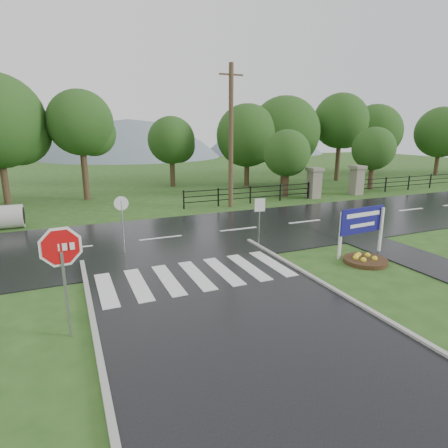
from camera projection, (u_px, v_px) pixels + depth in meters
name	position (u px, v px, depth m)	size (l,w,h in m)	color
ground	(269.00, 354.00, 8.46)	(120.00, 120.00, 0.00)	#28501A
main_road	(161.00, 239.00, 17.36)	(90.00, 8.00, 0.04)	black
walkway	(401.00, 254.00, 15.29)	(2.20, 11.00, 0.04)	black
crosswalk	(196.00, 275.00, 12.90)	(6.50, 2.80, 0.02)	silver
pillar_west	(314.00, 182.00, 27.41)	(1.00, 1.00, 2.24)	gray
pillar_east	(357.00, 179.00, 28.94)	(1.00, 1.00, 2.24)	gray
fence_west	(250.00, 193.00, 25.50)	(9.58, 0.08, 1.20)	black
hills	(112.00, 240.00, 71.47)	(102.00, 48.00, 48.00)	slate
treeline	(131.00, 192.00, 30.21)	(83.20, 5.20, 10.00)	#1C4214
stop_sign	(62.00, 258.00, 8.72)	(1.31, 0.16, 2.96)	#939399
estate_billboard	(362.00, 223.00, 14.77)	(2.26, 0.24, 1.98)	silver
flower_bed	(365.00, 260.00, 14.23)	(1.63, 1.63, 0.33)	#332111
reg_sign_small	(260.00, 212.00, 16.09)	(0.46, 0.11, 2.08)	#939399
reg_sign_round	(122.00, 219.00, 14.83)	(0.56, 0.10, 2.40)	#939399
utility_pole_east	(231.00, 137.00, 23.47)	(1.57, 0.29, 8.84)	#473523
entrance_tree_left	(287.00, 153.00, 27.67)	(3.45, 3.45, 4.95)	#3D2B1C
entrance_tree_right	(374.00, 149.00, 30.85)	(3.51, 3.51, 5.15)	#3D2B1C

